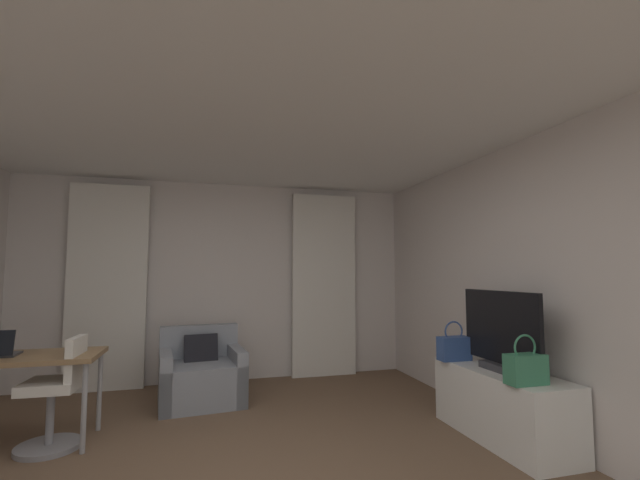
# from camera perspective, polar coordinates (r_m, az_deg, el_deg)

# --- Properties ---
(wall_window) EXTENTS (5.12, 0.06, 2.60)m
(wall_window) POSITION_cam_1_polar(r_m,az_deg,el_deg) (5.72, -13.23, -5.47)
(wall_window) COLOR silver
(wall_window) RESTS_ON ground
(wall_right) EXTENTS (0.06, 6.12, 2.60)m
(wall_right) POSITION_cam_1_polar(r_m,az_deg,el_deg) (3.85, 30.45, -5.48)
(wall_right) COLOR silver
(wall_right) RESTS_ON ground
(ceiling) EXTENTS (5.12, 6.12, 0.06)m
(ceiling) POSITION_cam_1_polar(r_m,az_deg,el_deg) (2.96, -10.33, 19.99)
(ceiling) COLOR white
(ceiling) RESTS_ON wall_left
(curtain_left_panel) EXTENTS (0.90, 0.06, 2.50)m
(curtain_left_panel) POSITION_cam_1_polar(r_m,az_deg,el_deg) (5.71, -27.19, -5.60)
(curtain_left_panel) COLOR silver
(curtain_left_panel) RESTS_ON ground
(curtain_right_panel) EXTENTS (0.90, 0.06, 2.50)m
(curtain_right_panel) POSITION_cam_1_polar(r_m,az_deg,el_deg) (5.81, 0.56, -6.07)
(curtain_right_panel) COLOR silver
(curtain_right_panel) RESTS_ON ground
(armchair) EXTENTS (0.95, 0.87, 0.80)m
(armchair) POSITION_cam_1_polar(r_m,az_deg,el_deg) (4.94, -16.01, -17.52)
(armchair) COLOR gray
(armchair) RESTS_ON ground
(desk) EXTENTS (1.40, 0.60, 0.73)m
(desk) POSITION_cam_1_polar(r_m,az_deg,el_deg) (4.33, -37.27, -13.40)
(desk) COLOR olive
(desk) RESTS_ON ground
(desk_chair) EXTENTS (0.48, 0.48, 0.88)m
(desk_chair) POSITION_cam_1_polar(r_m,az_deg,el_deg) (4.17, -32.46, -17.89)
(desk_chair) COLOR gray
(desk_chair) RESTS_ON ground
(tv_console) EXTENTS (0.50, 1.28, 0.58)m
(tv_console) POSITION_cam_1_polar(r_m,az_deg,el_deg) (4.08, 23.74, -20.03)
(tv_console) COLOR white
(tv_console) RESTS_ON ground
(tv_flatscreen) EXTENTS (0.20, 0.91, 0.67)m
(tv_flatscreen) POSITION_cam_1_polar(r_m,az_deg,el_deg) (3.95, 23.58, -11.66)
(tv_flatscreen) COLOR #333338
(tv_flatscreen) RESTS_ON tv_console
(handbag_primary) EXTENTS (0.30, 0.14, 0.37)m
(handbag_primary) POSITION_cam_1_polar(r_m,az_deg,el_deg) (4.27, 17.94, -13.86)
(handbag_primary) COLOR #335193
(handbag_primary) RESTS_ON tv_console
(handbag_secondary) EXTENTS (0.30, 0.14, 0.37)m
(handbag_secondary) POSITION_cam_1_polar(r_m,az_deg,el_deg) (3.58, 26.42, -15.46)
(handbag_secondary) COLOR #387F5B
(handbag_secondary) RESTS_ON tv_console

